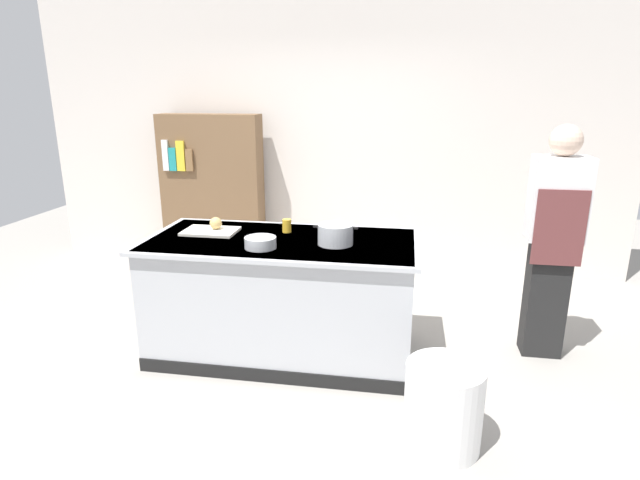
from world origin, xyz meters
TOP-DOWN VIEW (x-y plane):
  - ground_plane at (0.00, 0.00)m, footprint 10.00×10.00m
  - back_wall at (0.00, 2.10)m, footprint 6.40×0.12m
  - counter_island at (0.00, -0.00)m, footprint 1.98×0.98m
  - cutting_board at (-0.58, 0.09)m, footprint 0.40×0.28m
  - onion at (-0.54, 0.12)m, footprint 0.09×0.09m
  - stock_pot at (0.40, -0.05)m, footprint 0.31×0.25m
  - mixing_bowl at (-0.09, -0.22)m, footprint 0.22×0.22m
  - juice_cup at (-0.01, 0.20)m, footprint 0.07×0.07m
  - trash_bin at (1.13, -0.92)m, footprint 0.43×0.43m
  - person_chef at (1.94, 0.31)m, footprint 0.38×0.25m
  - bookshelf at (-1.22, 1.80)m, footprint 1.10×0.31m

SIDE VIEW (x-z plane):
  - ground_plane at x=0.00m, z-range 0.00..0.00m
  - trash_bin at x=1.13m, z-range 0.00..0.50m
  - counter_island at x=0.00m, z-range 0.02..0.92m
  - bookshelf at x=-1.22m, z-range 0.00..1.70m
  - cutting_board at x=-0.58m, z-range 0.90..0.92m
  - person_chef at x=1.94m, z-range 0.05..1.77m
  - mixing_bowl at x=-0.09m, z-range 0.90..0.98m
  - juice_cup at x=-0.01m, z-range 0.90..1.00m
  - onion at x=-0.54m, z-range 0.92..1.01m
  - stock_pot at x=0.40m, z-range 0.90..1.04m
  - back_wall at x=0.00m, z-range 0.00..3.00m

